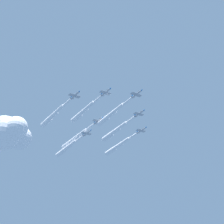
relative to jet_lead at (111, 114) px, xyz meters
name	(u,v)px	position (x,y,z in m)	size (l,w,h in m)	color
jet_lead	(111,114)	(0.00, 0.00, 0.00)	(15.88, 45.81, 4.15)	#9EA3AD
jet_port_inner	(115,131)	(16.83, 9.17, -0.04)	(15.26, 44.75, 4.30)	#9EA3AD
jet_starboard_inner	(83,111)	(-12.08, 14.60, 2.21)	(15.22, 43.53, 4.27)	#9EA3AD
jet_port_mid	(118,146)	(33.97, 19.64, 0.37)	(15.10, 45.63, 4.26)	#9EA3AD
jet_starboard_mid	(53,115)	(-23.50, 32.26, 0.20)	(15.53, 45.87, 4.20)	#9EA3AD
jet_port_outer	(75,139)	(8.22, 41.34, 2.23)	(15.58, 49.39, 4.18)	#9EA3AD
jet_starboard_outer	(67,148)	(10.30, 51.00, -1.07)	(14.49, 44.31, 4.22)	#9EA3AD
cloud_puff	(6,131)	(-33.15, 69.87, -2.10)	(41.45, 31.46, 27.90)	white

